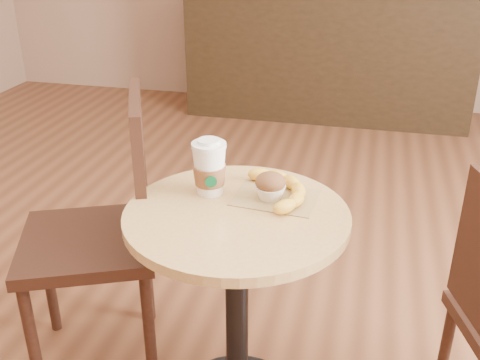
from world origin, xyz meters
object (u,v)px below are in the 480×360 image
(coffee_cup, at_px, (209,169))
(banana, at_px, (276,190))
(cafe_table, at_px, (237,283))
(chair_left, at_px, (107,227))
(muffin, at_px, (270,186))

(coffee_cup, relative_size, banana, 0.64)
(cafe_table, relative_size, coffee_cup, 4.40)
(cafe_table, distance_m, coffee_cup, 0.35)
(banana, bearing_deg, cafe_table, -153.25)
(cafe_table, xyz_separation_m, banana, (0.09, 0.11, 0.26))
(chair_left, relative_size, muffin, 11.00)
(cafe_table, height_order, coffee_cup, coffee_cup)
(muffin, relative_size, banana, 0.34)
(cafe_table, relative_size, muffin, 8.23)
(cafe_table, xyz_separation_m, chair_left, (-0.49, 0.15, 0.04))
(chair_left, height_order, muffin, chair_left)
(coffee_cup, height_order, banana, coffee_cup)
(chair_left, bearing_deg, coffee_cup, 58.81)
(cafe_table, bearing_deg, coffee_cup, 137.63)
(muffin, height_order, banana, muffin)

